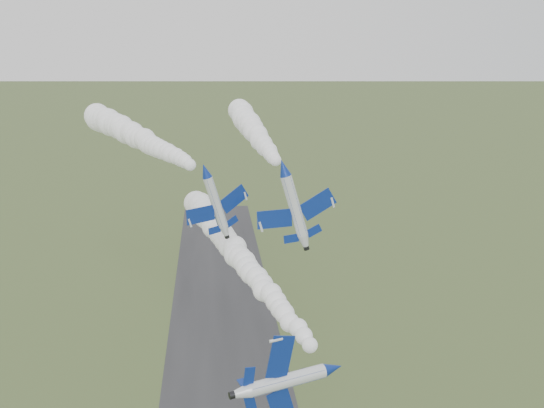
# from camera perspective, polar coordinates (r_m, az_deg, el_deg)

# --- Properties ---
(runway) EXTENTS (24.00, 260.00, 0.04)m
(runway) POSITION_cam_1_polar(r_m,az_deg,el_deg) (113.75, -4.19, -17.53)
(runway) COLOR #2B2B2D
(runway) RESTS_ON ground
(jet_lead) EXTENTS (5.02, 12.32, 10.38)m
(jet_lead) POSITION_cam_1_polar(r_m,az_deg,el_deg) (65.83, 5.82, -15.16)
(jet_lead) COLOR silver
(smoke_trail_jet_lead) EXTENTS (21.72, 57.34, 4.75)m
(smoke_trail_jet_lead) POSITION_cam_1_polar(r_m,az_deg,el_deg) (92.66, -3.14, -4.89)
(smoke_trail_jet_lead) COLOR white
(jet_pair_left) EXTENTS (9.60, 11.45, 3.84)m
(jet_pair_left) POSITION_cam_1_polar(r_m,az_deg,el_deg) (85.69, -6.28, 3.15)
(jet_pair_left) COLOR silver
(smoke_trail_jet_pair_left) EXTENTS (29.33, 54.96, 5.59)m
(smoke_trail_jet_pair_left) POSITION_cam_1_polar(r_m,az_deg,el_deg) (114.66, -12.80, 6.28)
(smoke_trail_jet_pair_left) COLOR white
(jet_pair_right) EXTENTS (11.55, 14.30, 4.45)m
(jet_pair_right) POSITION_cam_1_polar(r_m,az_deg,el_deg) (85.71, 1.10, 3.45)
(jet_pair_right) COLOR silver
(smoke_trail_jet_pair_right) EXTENTS (11.06, 60.12, 5.40)m
(smoke_trail_jet_pair_right) POSITION_cam_1_polar(r_m,az_deg,el_deg) (118.33, -1.82, 7.02)
(smoke_trail_jet_pair_right) COLOR white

